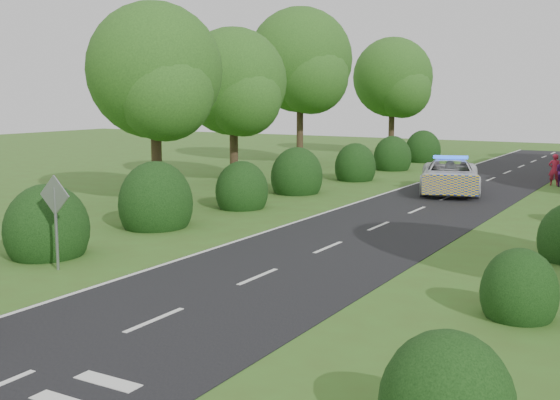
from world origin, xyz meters
The scene contains 11 objects.
ground centered at (0.00, 0.00, 0.00)m, with size 120.00×120.00×0.00m, color #405D21.
road centered at (0.00, 15.00, 0.01)m, with size 6.00×70.00×0.02m, color black.
road_markings centered at (-1.60, 12.93, 0.03)m, with size 4.96×70.00×0.01m.
hedgerow_left centered at (-6.51, 11.69, 0.75)m, with size 2.75×50.41×3.00m.
tree_left_a centered at (-9.75, 11.86, 5.34)m, with size 5.74×5.60×8.38m.
tree_left_b centered at (-11.25, 19.86, 5.04)m, with size 5.74×5.60×8.07m.
tree_left_c centered at (-12.70, 29.83, 6.53)m, with size 6.97×6.80×10.22m.
tree_left_d centered at (-10.23, 39.85, 5.64)m, with size 6.15×6.00×8.89m.
road_sign centered at (-5.00, 2.00, 1.65)m, with size 1.06×0.08×2.53m.
police_van centered at (-0.42, 21.75, 0.80)m, with size 4.23×6.31×1.75m.
pedestrian_red centered at (3.39, 27.08, 0.81)m, with size 0.59×0.39×1.62m, color #BC1F3A.
Camera 1 is at (9.21, -10.67, 4.60)m, focal length 45.00 mm.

